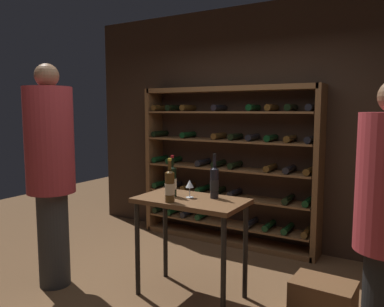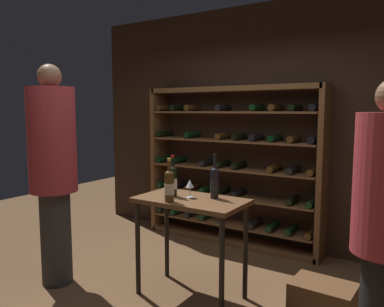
{
  "view_description": "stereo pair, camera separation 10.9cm",
  "coord_description": "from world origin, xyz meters",
  "px_view_note": "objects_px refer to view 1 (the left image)",
  "views": [
    {
      "loc": [
        1.65,
        -2.51,
        1.66
      ],
      "look_at": [
        -0.01,
        0.28,
        1.28
      ],
      "focal_mm": 35.69,
      "sensor_mm": 36.0,
      "label": 1
    },
    {
      "loc": [
        1.75,
        -2.45,
        1.66
      ],
      "look_at": [
        -0.01,
        0.28,
        1.28
      ],
      "focal_mm": 35.69,
      "sensor_mm": 36.0,
      "label": 2
    }
  ],
  "objects_px": {
    "wine_bottle_green_slim": "(170,186)",
    "wine_bottle_red_label": "(172,181)",
    "person_guest_khaki": "(50,165)",
    "wine_rack": "(227,166)",
    "wine_bottle_gold_foil": "(214,182)",
    "tasting_table": "(191,213)",
    "wine_glass_stemmed_left": "(190,185)",
    "wine_crate": "(323,299)"
  },
  "relations": [
    {
      "from": "tasting_table",
      "to": "wine_glass_stemmed_left",
      "type": "distance_m",
      "value": 0.25
    },
    {
      "from": "wine_bottle_green_slim",
      "to": "wine_crate",
      "type": "bearing_deg",
      "value": 20.8
    },
    {
      "from": "wine_crate",
      "to": "wine_glass_stemmed_left",
      "type": "relative_size",
      "value": 3.02
    },
    {
      "from": "tasting_table",
      "to": "wine_bottle_green_slim",
      "type": "height_order",
      "value": "wine_bottle_green_slim"
    },
    {
      "from": "wine_crate",
      "to": "wine_bottle_gold_foil",
      "type": "height_order",
      "value": "wine_bottle_gold_foil"
    },
    {
      "from": "tasting_table",
      "to": "wine_crate",
      "type": "xyz_separation_m",
      "value": [
        1.09,
        0.25,
        -0.61
      ]
    },
    {
      "from": "person_guest_khaki",
      "to": "wine_bottle_red_label",
      "type": "xyz_separation_m",
      "value": [
        1.04,
        0.46,
        -0.12
      ]
    },
    {
      "from": "wine_glass_stemmed_left",
      "to": "wine_crate",
      "type": "bearing_deg",
      "value": 11.32
    },
    {
      "from": "wine_bottle_green_slim",
      "to": "wine_bottle_gold_foil",
      "type": "height_order",
      "value": "wine_bottle_gold_foil"
    },
    {
      "from": "wine_rack",
      "to": "wine_crate",
      "type": "height_order",
      "value": "wine_rack"
    },
    {
      "from": "tasting_table",
      "to": "wine_bottle_red_label",
      "type": "bearing_deg",
      "value": -178.04
    },
    {
      "from": "tasting_table",
      "to": "wine_glass_stemmed_left",
      "type": "relative_size",
      "value": 5.99
    },
    {
      "from": "wine_bottle_red_label",
      "to": "wine_bottle_gold_foil",
      "type": "bearing_deg",
      "value": 19.95
    },
    {
      "from": "person_guest_khaki",
      "to": "wine_crate",
      "type": "xyz_separation_m",
      "value": [
        2.32,
        0.71,
        -1.0
      ]
    },
    {
      "from": "person_guest_khaki",
      "to": "wine_crate",
      "type": "distance_m",
      "value": 2.62
    },
    {
      "from": "wine_bottle_gold_foil",
      "to": "person_guest_khaki",
      "type": "bearing_deg",
      "value": -157.09
    },
    {
      "from": "wine_rack",
      "to": "tasting_table",
      "type": "bearing_deg",
      "value": -76.5
    },
    {
      "from": "wine_rack",
      "to": "wine_glass_stemmed_left",
      "type": "distance_m",
      "value": 1.47
    },
    {
      "from": "wine_bottle_red_label",
      "to": "wine_rack",
      "type": "bearing_deg",
      "value": 96.27
    },
    {
      "from": "person_guest_khaki",
      "to": "wine_bottle_red_label",
      "type": "distance_m",
      "value": 1.15
    },
    {
      "from": "wine_glass_stemmed_left",
      "to": "wine_bottle_red_label",
      "type": "bearing_deg",
      "value": -169.83
    },
    {
      "from": "wine_bottle_green_slim",
      "to": "wine_bottle_red_label",
      "type": "xyz_separation_m",
      "value": [
        -0.1,
        0.19,
        0.0
      ]
    },
    {
      "from": "person_guest_khaki",
      "to": "wine_bottle_green_slim",
      "type": "xyz_separation_m",
      "value": [
        1.14,
        0.27,
        -0.12
      ]
    },
    {
      "from": "wine_crate",
      "to": "tasting_table",
      "type": "bearing_deg",
      "value": -167.28
    },
    {
      "from": "wine_bottle_green_slim",
      "to": "wine_glass_stemmed_left",
      "type": "relative_size",
      "value": 2.32
    },
    {
      "from": "tasting_table",
      "to": "wine_glass_stemmed_left",
      "type": "bearing_deg",
      "value": 139.38
    },
    {
      "from": "tasting_table",
      "to": "wine_bottle_green_slim",
      "type": "distance_m",
      "value": 0.34
    },
    {
      "from": "wine_rack",
      "to": "wine_bottle_gold_foil",
      "type": "height_order",
      "value": "wine_rack"
    },
    {
      "from": "tasting_table",
      "to": "wine_bottle_green_slim",
      "type": "relative_size",
      "value": 2.58
    },
    {
      "from": "wine_rack",
      "to": "wine_bottle_gold_foil",
      "type": "distance_m",
      "value": 1.43
    },
    {
      "from": "person_guest_khaki",
      "to": "wine_bottle_green_slim",
      "type": "bearing_deg",
      "value": -87.14
    },
    {
      "from": "wine_crate",
      "to": "wine_bottle_red_label",
      "type": "xyz_separation_m",
      "value": [
        -1.28,
        -0.25,
        0.88
      ]
    },
    {
      "from": "wine_rack",
      "to": "wine_bottle_red_label",
      "type": "bearing_deg",
      "value": -83.73
    },
    {
      "from": "wine_crate",
      "to": "wine_bottle_red_label",
      "type": "distance_m",
      "value": 1.57
    },
    {
      "from": "person_guest_khaki",
      "to": "wine_bottle_gold_foil",
      "type": "height_order",
      "value": "person_guest_khaki"
    },
    {
      "from": "wine_bottle_gold_foil",
      "to": "wine_bottle_red_label",
      "type": "xyz_separation_m",
      "value": [
        -0.35,
        -0.13,
        -0.0
      ]
    },
    {
      "from": "wine_bottle_green_slim",
      "to": "tasting_table",
      "type": "bearing_deg",
      "value": 66.95
    },
    {
      "from": "person_guest_khaki",
      "to": "wine_glass_stemmed_left",
      "type": "distance_m",
      "value": 1.31
    },
    {
      "from": "person_guest_khaki",
      "to": "wine_glass_stemmed_left",
      "type": "height_order",
      "value": "person_guest_khaki"
    },
    {
      "from": "wine_rack",
      "to": "wine_bottle_gold_foil",
      "type": "xyz_separation_m",
      "value": [
        0.51,
        -1.33,
        0.07
      ]
    },
    {
      "from": "person_guest_khaki",
      "to": "wine_crate",
      "type": "height_order",
      "value": "person_guest_khaki"
    },
    {
      "from": "wine_bottle_gold_foil",
      "to": "wine_crate",
      "type": "bearing_deg",
      "value": 7.63
    }
  ]
}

